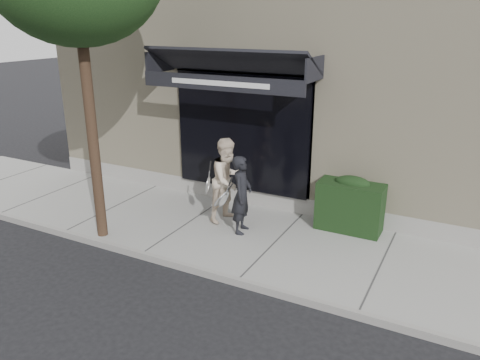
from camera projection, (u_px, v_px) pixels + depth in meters
The scene contains 7 objects.
ground at pixel (275, 247), 9.10m from camera, with size 80.00×80.00×0.00m, color black.
sidewalk at pixel (275, 244), 9.08m from camera, with size 20.00×3.00×0.12m, color #999994.
curb at pixel (239, 282), 7.78m from camera, with size 20.00×0.10×0.14m, color gray.
building_facade at pixel (352, 77), 12.36m from camera, with size 14.30×8.04×5.64m.
hedge at pixel (351, 204), 9.45m from camera, with size 1.30×0.70×1.14m.
pedestrian_front at pixel (241, 195), 9.25m from camera, with size 0.69×0.76×1.59m.
pedestrian_back at pixel (228, 180), 9.78m from camera, with size 0.90×1.04×1.79m.
Camera 1 is at (3.15, -7.57, 4.23)m, focal length 35.00 mm.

